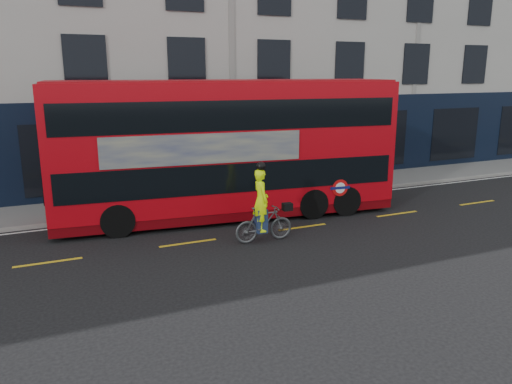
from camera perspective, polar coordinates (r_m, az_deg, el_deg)
ground at (r=15.79m, az=7.94°, el=-5.52°), size 120.00×120.00×0.00m
pavement at (r=21.34m, az=-1.18°, el=-0.15°), size 60.00×3.00×0.12m
kerb at (r=20.01m, az=0.47°, el=-1.07°), size 60.00×0.12×0.13m
building_terrace at (r=26.90m, az=-6.83°, el=18.56°), size 50.00×10.07×15.00m
road_edge_line at (r=19.76m, az=0.82°, el=-1.45°), size 58.00×0.10×0.01m
lane_dashes at (r=17.02m, az=5.31°, el=-4.01°), size 58.00×0.12×0.01m
bus at (r=17.75m, az=-3.23°, el=5.01°), size 12.24×3.93×4.86m
cyclist at (r=15.31m, az=0.80°, el=-2.66°), size 1.89×0.72×2.52m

